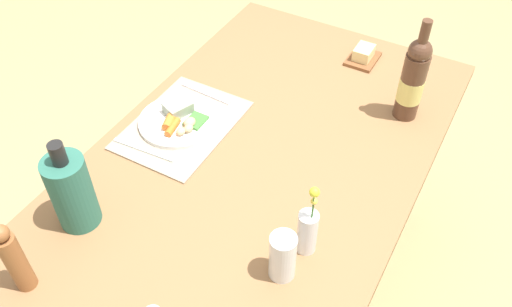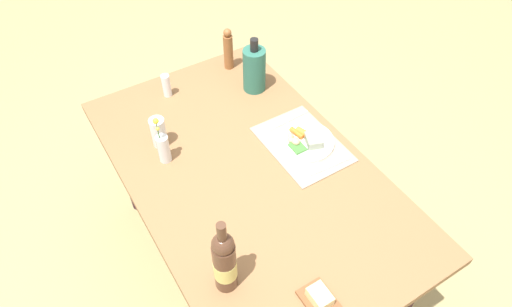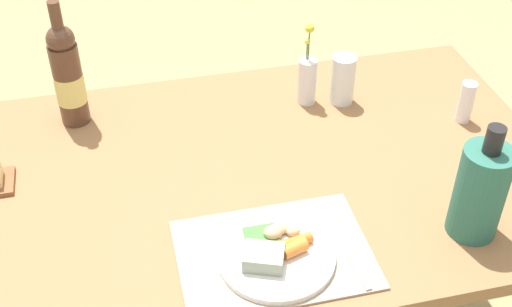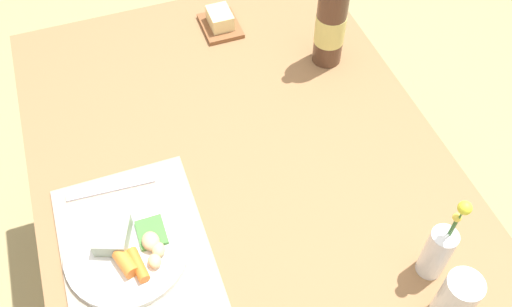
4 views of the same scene
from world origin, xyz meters
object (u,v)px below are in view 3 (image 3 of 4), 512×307
at_px(dinner_plate, 275,254).
at_px(cooler_bottle, 480,191).
at_px(knife, 348,252).
at_px(flower_vase, 307,79).
at_px(fork, 198,273).
at_px(salt_shaker, 466,102).
at_px(wine_bottle, 68,76).
at_px(water_tumbler, 343,82).
at_px(dining_table, 246,198).

xyz_separation_m(dinner_plate, cooler_bottle, (0.44, -0.01, 0.09)).
bearing_deg(knife, flower_vase, 78.70).
height_order(fork, cooler_bottle, cooler_bottle).
bearing_deg(dinner_plate, salt_shaker, 31.16).
xyz_separation_m(dinner_plate, wine_bottle, (-0.39, 0.61, 0.12)).
distance_m(fork, cooler_bottle, 0.61).
distance_m(water_tumbler, wine_bottle, 0.73).
bearing_deg(water_tumbler, wine_bottle, 173.98).
relative_size(dinner_plate, knife, 1.17).
bearing_deg(knife, dinner_plate, 168.48).
relative_size(knife, cooler_bottle, 0.76).
height_order(water_tumbler, salt_shaker, water_tumbler).
relative_size(dining_table, knife, 7.26).
bearing_deg(dinner_plate, flower_vase, 67.20).
height_order(dining_table, fork, fork).
height_order(knife, water_tumbler, water_tumbler).
bearing_deg(fork, water_tumbler, 51.15).
bearing_deg(cooler_bottle, wine_bottle, 143.29).
bearing_deg(wine_bottle, water_tumbler, -6.02).
xyz_separation_m(dining_table, salt_shaker, (0.61, 0.08, 0.14)).
distance_m(fork, flower_vase, 0.69).
bearing_deg(flower_vase, water_tumbler, -11.99).
distance_m(dinner_plate, water_tumbler, 0.63).
distance_m(knife, cooler_bottle, 0.31).
height_order(fork, knife, same).
distance_m(fork, wine_bottle, 0.67).
xyz_separation_m(knife, wine_bottle, (-0.55, 0.63, 0.13)).
distance_m(dining_table, flower_vase, 0.39).
bearing_deg(cooler_bottle, salt_shaker, 65.51).
bearing_deg(wine_bottle, dining_table, -39.22).
height_order(dinner_plate, cooler_bottle, cooler_bottle).
relative_size(water_tumbler, flower_vase, 0.59).
height_order(dining_table, wine_bottle, wine_bottle).
bearing_deg(cooler_bottle, dinner_plate, 178.54).
bearing_deg(salt_shaker, cooler_bottle, -114.49).
bearing_deg(cooler_bottle, fork, 179.39).
relative_size(cooler_bottle, wine_bottle, 0.80).
bearing_deg(wine_bottle, salt_shaker, -13.29).
xyz_separation_m(fork, flower_vase, (0.40, 0.56, 0.07)).
distance_m(dining_table, knife, 0.36).
xyz_separation_m(flower_vase, cooler_bottle, (0.21, -0.57, 0.04)).
bearing_deg(water_tumbler, cooler_bottle, -78.39).
bearing_deg(salt_shaker, fork, -154.19).
distance_m(dining_table, fork, 0.35).
relative_size(water_tumbler, cooler_bottle, 0.50).
xyz_separation_m(salt_shaker, flower_vase, (-0.38, 0.18, 0.02)).
bearing_deg(wine_bottle, flower_vase, -5.09).
height_order(cooler_bottle, wine_bottle, wine_bottle).
relative_size(knife, wine_bottle, 0.61).
bearing_deg(fork, flower_vase, 58.20).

